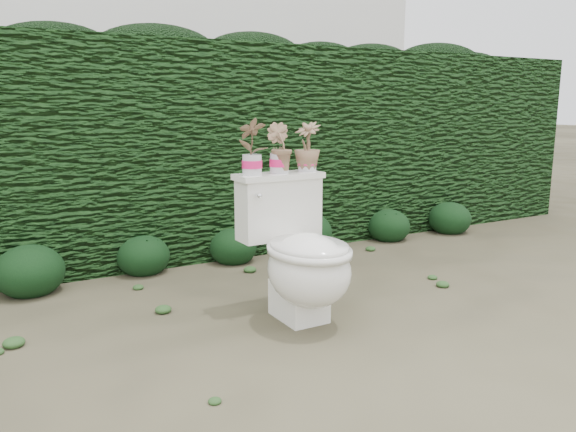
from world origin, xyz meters
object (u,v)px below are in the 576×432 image
toilet (301,256)px  potted_plant_center (279,149)px  potted_plant_right (307,148)px  potted_plant_left (252,148)px

toilet → potted_plant_center: potted_plant_center is taller
potted_plant_center → potted_plant_right: size_ratio=1.00×
potted_plant_left → potted_plant_right: potted_plant_left is taller
potted_plant_left → potted_plant_center: 0.17m
potted_plant_left → potted_plant_right: size_ratio=1.10×
toilet → potted_plant_right: size_ratio=2.94×
potted_plant_left → potted_plant_center: size_ratio=1.11×
potted_plant_center → potted_plant_left: bearing=60.4°
toilet → potted_plant_center: bearing=89.3°
toilet → potted_plant_left: potted_plant_left is taller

